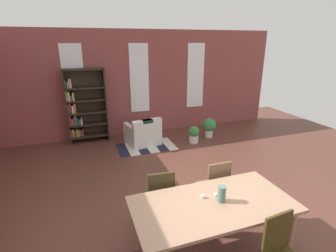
# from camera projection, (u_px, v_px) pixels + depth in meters

# --- Properties ---
(ground_plane) EXTENTS (11.84, 11.84, 0.00)m
(ground_plane) POSITION_uv_depth(u_px,v_px,m) (215.00, 230.00, 3.80)
(ground_plane) COLOR brown
(back_wall_brick) EXTENTS (8.62, 0.12, 2.99)m
(back_wall_brick) POSITION_uv_depth(u_px,v_px,m) (139.00, 83.00, 7.45)
(back_wall_brick) COLOR brown
(back_wall_brick) RESTS_ON ground
(window_pane_0) EXTENTS (0.55, 0.02, 1.94)m
(window_pane_0) POSITION_uv_depth(u_px,v_px,m) (74.00, 82.00, 6.78)
(window_pane_0) COLOR white
(window_pane_1) EXTENTS (0.55, 0.02, 1.94)m
(window_pane_1) POSITION_uv_depth(u_px,v_px,m) (139.00, 79.00, 7.34)
(window_pane_1) COLOR white
(window_pane_2) EXTENTS (0.55, 0.02, 1.94)m
(window_pane_2) POSITION_uv_depth(u_px,v_px,m) (195.00, 76.00, 7.91)
(window_pane_2) COLOR white
(dining_table) EXTENTS (2.00, 1.00, 0.78)m
(dining_table) POSITION_uv_depth(u_px,v_px,m) (213.00, 208.00, 3.16)
(dining_table) COLOR #9D775D
(dining_table) RESTS_ON ground
(vase_on_table) EXTENTS (0.10, 0.10, 0.20)m
(vase_on_table) POSITION_uv_depth(u_px,v_px,m) (222.00, 194.00, 3.13)
(vase_on_table) COLOR #4C7266
(vase_on_table) RESTS_ON dining_table
(tealight_candle_0) EXTENTS (0.04, 0.04, 0.04)m
(tealight_candle_0) POSITION_uv_depth(u_px,v_px,m) (216.00, 195.00, 3.26)
(tealight_candle_0) COLOR silver
(tealight_candle_0) RESTS_ON dining_table
(tealight_candle_1) EXTENTS (0.04, 0.04, 0.04)m
(tealight_candle_1) POSITION_uv_depth(u_px,v_px,m) (202.00, 196.00, 3.22)
(tealight_candle_1) COLOR silver
(tealight_candle_1) RESTS_ON dining_table
(dining_chair_far_left) EXTENTS (0.43, 0.43, 0.95)m
(dining_chair_far_left) POSITION_uv_depth(u_px,v_px,m) (160.00, 196.00, 3.72)
(dining_chair_far_left) COLOR #3A311B
(dining_chair_far_left) RESTS_ON ground
(dining_chair_far_right) EXTENTS (0.40, 0.40, 0.95)m
(dining_chair_far_right) POSITION_uv_depth(u_px,v_px,m) (215.00, 185.00, 4.01)
(dining_chair_far_right) COLOR brown
(dining_chair_far_right) RESTS_ON ground
(bookshelf_tall) EXTENTS (1.05, 0.32, 2.00)m
(bookshelf_tall) POSITION_uv_depth(u_px,v_px,m) (84.00, 107.00, 6.88)
(bookshelf_tall) COLOR #2D2319
(bookshelf_tall) RESTS_ON ground
(armchair_white) EXTENTS (0.93, 0.93, 0.75)m
(armchair_white) POSITION_uv_depth(u_px,v_px,m) (143.00, 134.00, 6.93)
(armchair_white) COLOR silver
(armchair_white) RESTS_ON ground
(potted_plant_by_shelf) EXTENTS (0.39, 0.39, 0.57)m
(potted_plant_by_shelf) POSITION_uv_depth(u_px,v_px,m) (209.00, 126.00, 7.39)
(potted_plant_by_shelf) COLOR silver
(potted_plant_by_shelf) RESTS_ON ground
(potted_plant_corner) EXTENTS (0.29, 0.29, 0.47)m
(potted_plant_corner) POSITION_uv_depth(u_px,v_px,m) (194.00, 134.00, 7.00)
(potted_plant_corner) COLOR silver
(potted_plant_corner) RESTS_ON ground
(striped_rug) EXTENTS (1.51, 0.91, 0.01)m
(striped_rug) POSITION_uv_depth(u_px,v_px,m) (146.00, 147.00, 6.79)
(striped_rug) COLOR #1E1E33
(striped_rug) RESTS_ON ground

